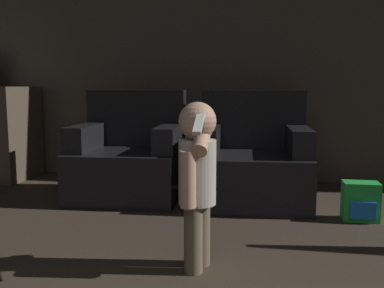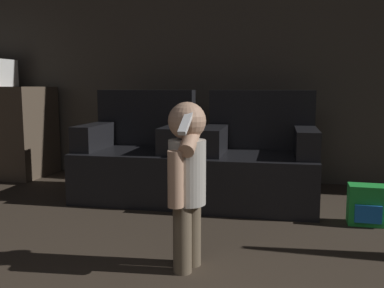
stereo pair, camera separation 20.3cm
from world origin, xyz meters
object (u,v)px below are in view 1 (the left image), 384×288
(armchair_right, at_px, (253,163))
(person_toddler, at_px, (197,172))
(armchair_left, at_px, (130,159))
(toy_backpack, at_px, (360,202))

(armchair_right, bearing_deg, person_toddler, -102.29)
(armchair_left, bearing_deg, toy_backpack, -14.86)
(armchair_left, relative_size, person_toddler, 1.07)
(armchair_left, distance_m, toy_backpack, 1.78)
(armchair_left, relative_size, toy_backpack, 3.37)
(armchair_right, xyz_separation_m, toy_backpack, (0.73, -0.38, -0.18))
(armchair_right, relative_size, toy_backpack, 3.37)
(armchair_left, xyz_separation_m, armchair_right, (1.00, -0.00, 0.00))
(person_toddler, xyz_separation_m, toy_backpack, (0.96, 0.95, -0.36))
(armchair_left, distance_m, person_toddler, 1.55)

